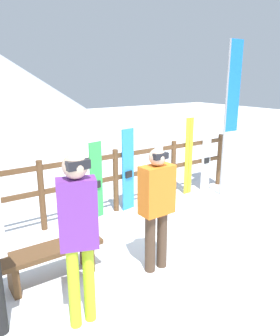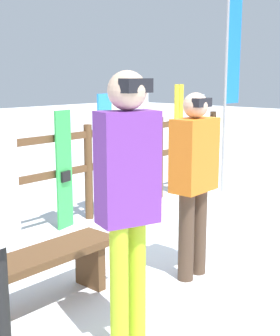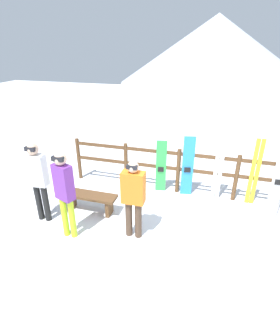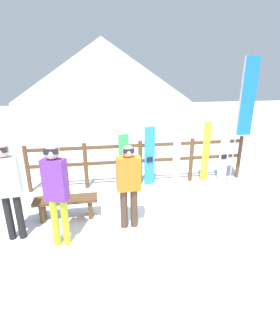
{
  "view_description": "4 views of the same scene",
  "coord_description": "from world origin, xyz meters",
  "px_view_note": "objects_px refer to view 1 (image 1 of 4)",
  "views": [
    {
      "loc": [
        -2.88,
        -3.19,
        2.43
      ],
      "look_at": [
        -0.12,
        0.79,
        1.07
      ],
      "focal_mm": 35.0,
      "sensor_mm": 36.0,
      "label": 1
    },
    {
      "loc": [
        -3.76,
        -2.42,
        1.74
      ],
      "look_at": [
        -0.14,
        0.78,
        0.79
      ],
      "focal_mm": 50.0,
      "sensor_mm": 36.0,
      "label": 2
    },
    {
      "loc": [
        0.73,
        -4.14,
        3.45
      ],
      "look_at": [
        -0.78,
        1.03,
        0.89
      ],
      "focal_mm": 28.0,
      "sensor_mm": 36.0,
      "label": 3
    },
    {
      "loc": [
        -1.1,
        -4.5,
        2.8
      ],
      "look_at": [
        -0.17,
        0.79,
        0.81
      ],
      "focal_mm": 28.0,
      "sensor_mm": 36.0,
      "label": 4
    }
  ],
  "objects_px": {
    "snowboard_blue": "(128,170)",
    "ski_pair_white": "(159,161)",
    "bench": "(52,256)",
    "ski_pair_yellow": "(189,157)",
    "snowboard_green": "(96,181)",
    "rental_flag": "(230,100)",
    "person_orange": "(157,202)",
    "snowboard_white": "(206,157)",
    "person_purple": "(78,227)"
  },
  "relations": [
    {
      "from": "snowboard_blue",
      "to": "ski_pair_white",
      "type": "xyz_separation_m",
      "value": [
        0.71,
        0.0,
        0.08
      ]
    },
    {
      "from": "bench",
      "to": "ski_pair_yellow",
      "type": "distance_m",
      "value": 3.78
    },
    {
      "from": "bench",
      "to": "snowboard_green",
      "type": "bearing_deg",
      "value": 45.8
    },
    {
      "from": "snowboard_blue",
      "to": "rental_flag",
      "type": "distance_m",
      "value": 2.51
    },
    {
      "from": "person_orange",
      "to": "snowboard_blue",
      "type": "xyz_separation_m",
      "value": [
        0.79,
        1.88,
        -0.17
      ]
    },
    {
      "from": "ski_pair_yellow",
      "to": "snowboard_white",
      "type": "relative_size",
      "value": 1.11
    },
    {
      "from": "ski_pair_yellow",
      "to": "person_purple",
      "type": "bearing_deg",
      "value": -147.32
    },
    {
      "from": "ski_pair_yellow",
      "to": "rental_flag",
      "type": "relative_size",
      "value": 0.52
    },
    {
      "from": "bench",
      "to": "person_purple",
      "type": "xyz_separation_m",
      "value": [
        -0.01,
        -0.88,
        0.75
      ]
    },
    {
      "from": "bench",
      "to": "snowboard_blue",
      "type": "bearing_deg",
      "value": 34.52
    },
    {
      "from": "bench",
      "to": "rental_flag",
      "type": "xyz_separation_m",
      "value": [
        4.14,
        0.92,
        1.64
      ]
    },
    {
      "from": "person_purple",
      "to": "snowboard_white",
      "type": "xyz_separation_m",
      "value": [
        4.02,
        2.24,
        -0.34
      ]
    },
    {
      "from": "snowboard_white",
      "to": "ski_pair_white",
      "type": "bearing_deg",
      "value": 179.85
    },
    {
      "from": "person_purple",
      "to": "ski_pair_white",
      "type": "relative_size",
      "value": 1.06
    },
    {
      "from": "bench",
      "to": "snowboard_green",
      "type": "distance_m",
      "value": 1.93
    },
    {
      "from": "rental_flag",
      "to": "person_purple",
      "type": "bearing_deg",
      "value": -156.6
    },
    {
      "from": "person_purple",
      "to": "rental_flag",
      "type": "xyz_separation_m",
      "value": [
        4.14,
        1.79,
        0.89
      ]
    },
    {
      "from": "ski_pair_white",
      "to": "bench",
      "type": "bearing_deg",
      "value": -153.11
    },
    {
      "from": "person_orange",
      "to": "rental_flag",
      "type": "bearing_deg",
      "value": 26.06
    },
    {
      "from": "bench",
      "to": "ski_pair_yellow",
      "type": "height_order",
      "value": "ski_pair_yellow"
    },
    {
      "from": "person_orange",
      "to": "snowboard_blue",
      "type": "bearing_deg",
      "value": 67.38
    },
    {
      "from": "ski_pair_white",
      "to": "ski_pair_yellow",
      "type": "bearing_deg",
      "value": 0.0
    },
    {
      "from": "bench",
      "to": "ski_pair_white",
      "type": "distance_m",
      "value": 3.06
    },
    {
      "from": "bench",
      "to": "snowboard_blue",
      "type": "distance_m",
      "value": 2.44
    },
    {
      "from": "snowboard_white",
      "to": "person_orange",
      "type": "bearing_deg",
      "value": -146.18
    },
    {
      "from": "snowboard_blue",
      "to": "ski_pair_yellow",
      "type": "height_order",
      "value": "ski_pair_yellow"
    },
    {
      "from": "person_orange",
      "to": "person_purple",
      "type": "distance_m",
      "value": 1.26
    },
    {
      "from": "bench",
      "to": "ski_pair_white",
      "type": "xyz_separation_m",
      "value": [
        2.69,
        1.37,
        0.52
      ]
    },
    {
      "from": "person_orange",
      "to": "person_purple",
      "type": "relative_size",
      "value": 0.91
    },
    {
      "from": "ski_pair_white",
      "to": "snowboard_white",
      "type": "bearing_deg",
      "value": -0.15
    },
    {
      "from": "person_orange",
      "to": "snowboard_green",
      "type": "xyz_separation_m",
      "value": [
        0.13,
        1.88,
        -0.25
      ]
    },
    {
      "from": "person_orange",
      "to": "ski_pair_yellow",
      "type": "height_order",
      "value": "ski_pair_yellow"
    },
    {
      "from": "snowboard_white",
      "to": "rental_flag",
      "type": "distance_m",
      "value": 1.32
    },
    {
      "from": "bench",
      "to": "snowboard_green",
      "type": "height_order",
      "value": "snowboard_green"
    },
    {
      "from": "bench",
      "to": "person_purple",
      "type": "distance_m",
      "value": 1.15
    },
    {
      "from": "snowboard_green",
      "to": "ski_pair_white",
      "type": "distance_m",
      "value": 1.38
    },
    {
      "from": "person_orange",
      "to": "ski_pair_white",
      "type": "distance_m",
      "value": 2.41
    },
    {
      "from": "snowboard_green",
      "to": "ski_pair_yellow",
      "type": "xyz_separation_m",
      "value": [
        2.16,
        0.0,
        0.13
      ]
    },
    {
      "from": "bench",
      "to": "ski_pair_white",
      "type": "relative_size",
      "value": 0.74
    },
    {
      "from": "person_orange",
      "to": "snowboard_green",
      "type": "distance_m",
      "value": 1.91
    },
    {
      "from": "person_purple",
      "to": "ski_pair_yellow",
      "type": "distance_m",
      "value": 4.16
    },
    {
      "from": "snowboard_blue",
      "to": "ski_pair_yellow",
      "type": "xyz_separation_m",
      "value": [
        1.51,
        0.0,
        0.05
      ]
    },
    {
      "from": "person_purple",
      "to": "snowboard_green",
      "type": "relative_size",
      "value": 1.3
    },
    {
      "from": "person_purple",
      "to": "snowboard_white",
      "type": "bearing_deg",
      "value": 29.15
    },
    {
      "from": "person_orange",
      "to": "snowboard_white",
      "type": "xyz_separation_m",
      "value": [
        2.81,
        1.88,
        -0.21
      ]
    },
    {
      "from": "snowboard_green",
      "to": "snowboard_white",
      "type": "distance_m",
      "value": 2.68
    },
    {
      "from": "person_purple",
      "to": "snowboard_blue",
      "type": "distance_m",
      "value": 3.01
    },
    {
      "from": "ski_pair_white",
      "to": "snowboard_green",
      "type": "bearing_deg",
      "value": -179.85
    },
    {
      "from": "bench",
      "to": "person_purple",
      "type": "bearing_deg",
      "value": -90.52
    },
    {
      "from": "person_purple",
      "to": "snowboard_green",
      "type": "height_order",
      "value": "person_purple"
    }
  ]
}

